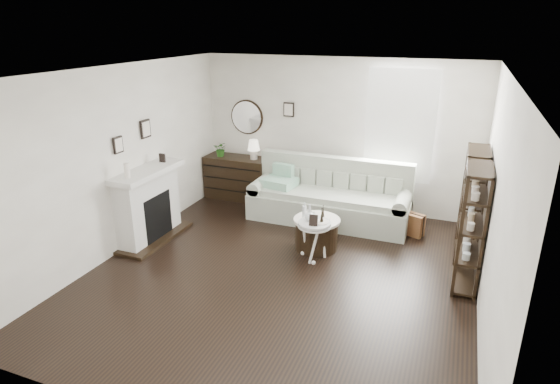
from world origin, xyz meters
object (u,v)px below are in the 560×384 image
at_px(sofa, 330,200).
at_px(dresser, 237,178).
at_px(pedestal_table, 314,225).
at_px(drum_table, 316,233).

relative_size(sofa, dresser, 2.20).
height_order(sofa, dresser, sofa).
distance_m(sofa, pedestal_table, 1.52).
bearing_deg(pedestal_table, drum_table, 100.93).
xyz_separation_m(sofa, dresser, (-1.96, 0.39, 0.06)).
xyz_separation_m(dresser, drum_table, (2.08, -1.55, -0.16)).
distance_m(dresser, drum_table, 2.60).
height_order(dresser, pedestal_table, dresser).
distance_m(sofa, drum_table, 1.17).
bearing_deg(pedestal_table, sofa, 96.98).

